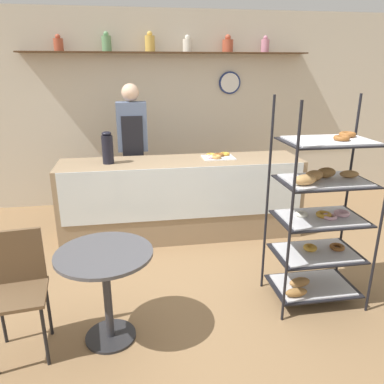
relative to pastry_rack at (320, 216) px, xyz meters
name	(u,v)px	position (x,y,z in m)	size (l,w,h in m)	color
ground_plane	(199,284)	(-0.94, 0.39, -0.79)	(14.00, 14.00, 0.00)	olive
back_wall	(169,109)	(-0.94, 2.85, 0.58)	(10.00, 0.30, 2.70)	beige
display_counter	(182,198)	(-0.94, 1.52, -0.33)	(2.81, 0.66, 0.93)	#937A5B
pastry_rack	(320,216)	(0.00, 0.00, 0.00)	(0.77, 0.52, 1.75)	black
person_worker	(133,148)	(-1.49, 2.06, 0.19)	(0.36, 0.23, 1.77)	#282833
cafe_table	(106,275)	(-1.74, -0.23, -0.25)	(0.69, 0.69, 0.72)	#262628
cafe_chair	(18,280)	(-2.34, -0.21, -0.24)	(0.42, 0.42, 0.89)	black
coffee_carafe	(107,148)	(-1.77, 1.52, 0.31)	(0.12, 0.12, 0.36)	black
donut_tray_counter	(217,156)	(-0.51, 1.58, 0.16)	(0.37, 0.28, 0.05)	white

